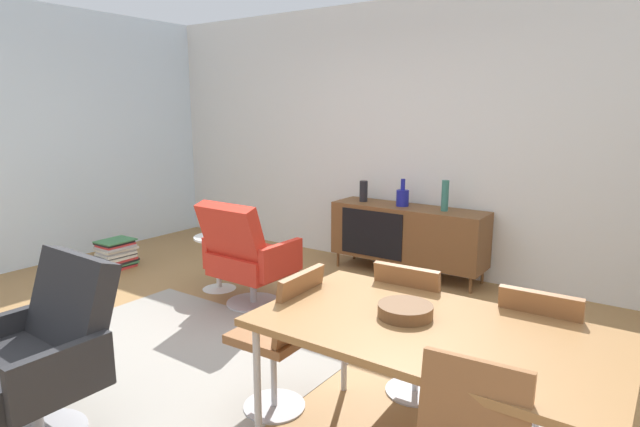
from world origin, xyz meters
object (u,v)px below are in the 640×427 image
(vase_cobalt, at_px, (403,197))
(magazine_stack, at_px, (116,254))
(vase_sculptural_dark, at_px, (445,196))
(wooden_bowl_on_table, at_px, (405,311))
(dining_chair_near_window, at_px, (282,334))
(sideboard, at_px, (407,233))
(armchair_black_shell, at_px, (43,350))
(dining_table, at_px, (433,335))
(side_table_round, at_px, (218,256))
(vase_ceramic_small, at_px, (364,191))
(dining_chair_back_right, at_px, (540,356))
(lounge_chair_red, at_px, (247,254))
(dining_chair_back_left, at_px, (414,323))
(fruit_bowl, at_px, (217,232))

(vase_cobalt, xyz_separation_m, magazine_stack, (-2.62, -1.59, -0.66))
(vase_sculptural_dark, height_order, wooden_bowl_on_table, vase_sculptural_dark)
(dining_chair_near_window, height_order, magazine_stack, dining_chair_near_window)
(sideboard, relative_size, armchair_black_shell, 1.69)
(dining_table, height_order, side_table_round, dining_table)
(vase_ceramic_small, bearing_deg, armchair_black_shell, -87.63)
(dining_chair_back_right, xyz_separation_m, side_table_round, (-3.04, 0.68, -0.15))
(lounge_chair_red, bearing_deg, dining_chair_back_right, -11.65)
(dining_chair_back_left, height_order, lounge_chair_red, lounge_chair_red)
(vase_cobalt, xyz_separation_m, fruit_bowl, (-1.21, -1.43, -0.25))
(sideboard, height_order, dining_chair_back_right, dining_chair_back_right)
(dining_table, xyz_separation_m, lounge_chair_red, (-2.15, 1.08, -0.23))
(dining_chair_back_left, height_order, magazine_stack, dining_chair_back_left)
(dining_chair_back_left, bearing_deg, side_table_round, 163.71)
(vase_cobalt, height_order, dining_chair_back_right, vase_cobalt)
(vase_sculptural_dark, distance_m, dining_chair_back_left, 2.25)
(vase_sculptural_dark, relative_size, fruit_bowl, 1.51)
(vase_cobalt, relative_size, dining_chair_back_right, 0.33)
(side_table_round, bearing_deg, wooden_bowl_on_table, -25.60)
(wooden_bowl_on_table, bearing_deg, sideboard, 115.32)
(dining_chair_back_right, relative_size, lounge_chair_red, 0.90)
(armchair_black_shell, height_order, side_table_round, armchair_black_shell)
(dining_chair_back_right, relative_size, fruit_bowl, 4.28)
(sideboard, bearing_deg, dining_chair_back_left, -63.39)
(magazine_stack, bearing_deg, dining_chair_back_left, -7.90)
(dining_chair_near_window, bearing_deg, sideboard, 100.95)
(dining_chair_back_left, relative_size, magazine_stack, 2.05)
(vase_ceramic_small, bearing_deg, lounge_chair_red, -97.84)
(fruit_bowl, bearing_deg, dining_table, -24.83)
(sideboard, relative_size, vase_cobalt, 5.72)
(vase_cobalt, xyz_separation_m, vase_ceramic_small, (-0.46, 0.00, 0.02))
(vase_cobalt, relative_size, fruit_bowl, 1.40)
(magazine_stack, bearing_deg, wooden_bowl_on_table, -14.91)
(wooden_bowl_on_table, bearing_deg, fruit_bowl, 154.41)
(vase_ceramic_small, relative_size, dining_table, 0.14)
(vase_cobalt, bearing_deg, dining_chair_back_left, -61.98)
(wooden_bowl_on_table, height_order, lounge_chair_red, lounge_chair_red)
(dining_table, height_order, dining_chair_near_window, dining_chair_near_window)
(sideboard, height_order, wooden_bowl_on_table, wooden_bowl_on_table)
(lounge_chair_red, relative_size, armchair_black_shell, 1.00)
(wooden_bowl_on_table, bearing_deg, dining_chair_back_left, 109.86)
(dining_chair_back_right, distance_m, fruit_bowl, 3.11)
(vase_cobalt, bearing_deg, dining_chair_back_right, -49.21)
(dining_chair_near_window, height_order, side_table_round, dining_chair_near_window)
(dining_chair_near_window, relative_size, dining_chair_back_right, 1.00)
(vase_ceramic_small, bearing_deg, fruit_bowl, -117.73)
(dining_chair_back_right, bearing_deg, vase_sculptural_dark, 122.99)
(armchair_black_shell, relative_size, fruit_bowl, 4.73)
(dining_table, bearing_deg, dining_chair_back_right, 57.80)
(dining_chair_near_window, bearing_deg, vase_cobalt, 102.31)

